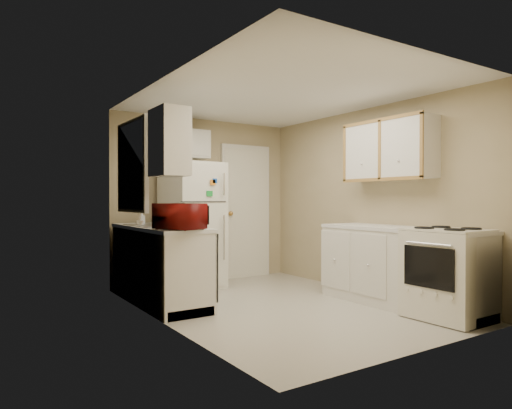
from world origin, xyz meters
TOP-DOWN VIEW (x-y plane):
  - floor at (0.00, 0.00)m, footprint 3.80×3.80m
  - ceiling at (0.00, 0.00)m, footprint 3.80×3.80m
  - wall_left at (-1.40, 0.00)m, footprint 3.80×3.80m
  - wall_right at (1.40, 0.00)m, footprint 3.80×3.80m
  - wall_back at (0.00, 1.90)m, footprint 2.80×2.80m
  - wall_front at (0.00, -1.90)m, footprint 2.80×2.80m
  - left_counter at (-1.10, 0.90)m, footprint 0.60×1.80m
  - dishwasher at (-0.81, 0.30)m, footprint 0.03×0.58m
  - sink at (-1.10, 1.05)m, footprint 0.54×0.74m
  - microwave at (-1.15, 0.18)m, footprint 0.55×0.44m
  - soap_bottle at (-1.15, 1.36)m, footprint 0.09×0.09m
  - window_blinds at (-1.36, 1.05)m, footprint 0.10×0.98m
  - upper_cabinet_left at (-1.25, 0.22)m, footprint 0.30×0.45m
  - refrigerator at (-0.38, 1.51)m, footprint 0.79×0.78m
  - cabinet_over_fridge at (-0.40, 1.75)m, footprint 0.70×0.30m
  - interior_door at (0.70, 1.86)m, footprint 0.86×0.06m
  - right_counter at (1.10, -0.80)m, footprint 0.60×2.00m
  - stove at (1.05, -1.42)m, footprint 0.62×0.76m
  - upper_cabinet_right at (1.25, -0.50)m, footprint 0.30×1.20m

SIDE VIEW (x-z plane):
  - floor at x=0.00m, z-range 0.00..0.00m
  - left_counter at x=-1.10m, z-range 0.00..0.90m
  - right_counter at x=1.10m, z-range 0.00..0.90m
  - stove at x=1.05m, z-range 0.00..0.90m
  - dishwasher at x=-0.81m, z-range 0.13..0.85m
  - refrigerator at x=-0.38m, z-range 0.00..1.72m
  - sink at x=-1.10m, z-range 0.78..0.94m
  - soap_bottle at x=-1.15m, z-range 0.92..1.08m
  - interior_door at x=0.70m, z-range -0.02..2.06m
  - microwave at x=-1.15m, z-range 0.89..1.21m
  - wall_left at x=-1.40m, z-range 1.20..1.20m
  - wall_right at x=1.40m, z-range 1.20..1.20m
  - wall_back at x=0.00m, z-range 1.20..1.20m
  - wall_front at x=0.00m, z-range 1.20..1.20m
  - window_blinds at x=-1.36m, z-range 1.06..2.14m
  - upper_cabinet_left at x=-1.25m, z-range 1.45..2.15m
  - upper_cabinet_right at x=1.25m, z-range 1.45..2.15m
  - cabinet_over_fridge at x=-0.40m, z-range 1.80..2.20m
  - ceiling at x=0.00m, z-range 2.40..2.40m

